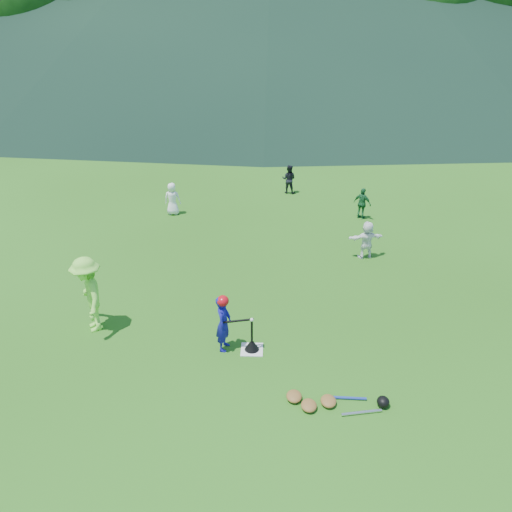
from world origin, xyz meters
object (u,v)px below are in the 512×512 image
Objects in this scene: fielder_b at (289,179)px; batting_tee at (252,345)px; home_plate at (252,350)px; fielder_d at (367,240)px; fielder_c at (362,204)px; batter_child at (224,323)px; fielder_a at (172,199)px; equipment_pile at (329,401)px; adult_coach at (89,295)px.

fielder_b is 9.73m from batting_tee.
home_plate is 5.29m from fielder_d.
fielder_d is at bearing 125.05° from fielder_b.
fielder_c is at bearing 148.15° from fielder_b.
batter_child is 5.57m from fielder_d.
fielder_d is at bearing 155.37° from fielder_a.
equipment_pile is at bearing -46.96° from home_plate.
batter_child is at bearing 141.70° from equipment_pile.
fielder_b is at bearing 84.19° from batting_tee.
fielder_a reaches higher than batting_tee.
fielder_d is at bearing -29.62° from batter_child.
batting_tee is at bearing 100.93° from fielder_c.
home_plate is 0.25× the size of equipment_pile.
fielder_d is (6.45, 3.67, -0.32)m from adult_coach.
fielder_d is at bearing 93.34° from adult_coach.
batting_tee is (0.00, 0.00, 0.12)m from home_plate.
home_plate is 0.82m from batter_child.
fielder_c is at bearing 65.29° from home_plate.
batting_tee is at bearing 52.91° from adult_coach.
fielder_b is 1.03× the size of fielder_c.
equipment_pile is at bearing 106.66° from fielder_b.
fielder_b is (1.55, 9.62, -0.07)m from batter_child.
fielder_a is at bearing 34.13° from fielder_c.
batter_child is 1.78× the size of batting_tee.
fielder_a reaches higher than equipment_pile.
fielder_b is at bearing 0.97° from batter_child.
adult_coach is at bearing 88.28° from batter_child.
adult_coach is at bearing 78.24° from fielder_b.
adult_coach is at bearing 79.69° from fielder_c.
fielder_b is 0.60× the size of equipment_pile.
fielder_a is at bearing 116.14° from equipment_pile.
adult_coach is 9.45m from fielder_c.
equipment_pile is (-1.58, -5.84, -0.47)m from fielder_d.
batting_tee is at bearing 0.00° from home_plate.
fielder_b is 3.39m from fielder_c.
home_plate is at bearing 43.51° from fielder_d.
fielder_d is 1.57× the size of batting_tee.
fielder_d is at bearing 55.36° from batting_tee.
adult_coach reaches higher than fielder_d.
fielder_c is (3.32, 7.22, 0.51)m from home_plate.
fielder_b is at bearing -81.29° from fielder_d.
fielder_c is at bearing 65.29° from batting_tee.
fielder_a is 1.05× the size of fielder_c.
adult_coach is (-2.89, 0.61, 0.25)m from batter_child.
fielder_c is (6.79, 6.56, -0.33)m from adult_coach.
adult_coach reaches higher than fielder_b.
adult_coach is at bearing 169.21° from home_plate.
batter_child is at bearing 110.63° from fielder_a.
fielder_c is 0.58× the size of equipment_pile.
fielder_a is 1.02× the size of fielder_b.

